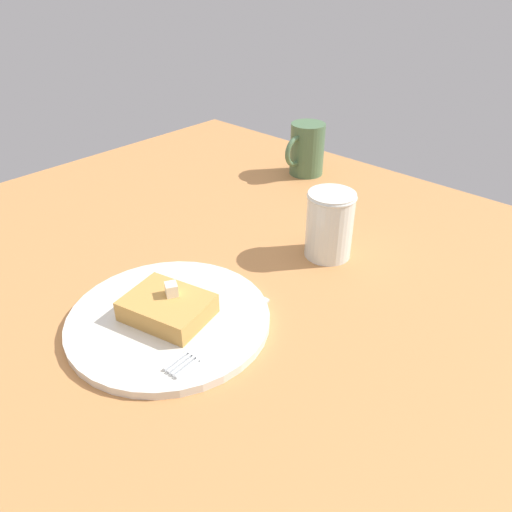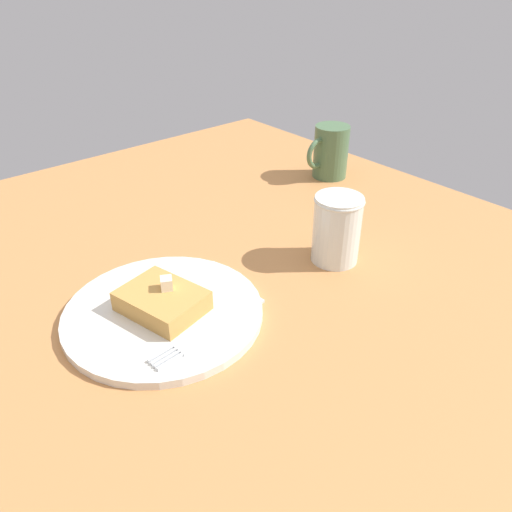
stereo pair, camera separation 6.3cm
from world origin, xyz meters
The scene contains 7 objects.
table_surface centered at (0.00, 0.00, 1.34)cm, with size 102.86×102.86×2.68cm, color #BA7C45.
plate centered at (8.17, 4.07, 3.24)cm, with size 23.75×23.75×1.02cm.
toast_slice_center centered at (8.17, 4.07, 4.96)cm, with size 7.31×9.52×2.51cm, color #C38E45.
butter_pat_primary centered at (7.24, 3.90, 6.96)cm, with size 1.49×1.35×1.49cm, color #F7E8CB.
fork centered at (7.15, 11.14, 3.88)cm, with size 16.06×2.59×0.36cm.
syrup_jar centered at (-17.01, 8.72, 7.17)cm, with size 6.81×6.81×9.64cm.
coffee_mug centered at (-38.71, -12.18, 7.61)cm, with size 9.60×6.47×9.80cm.
Camera 2 is at (30.40, 46.97, 40.50)cm, focal length 35.00 mm.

